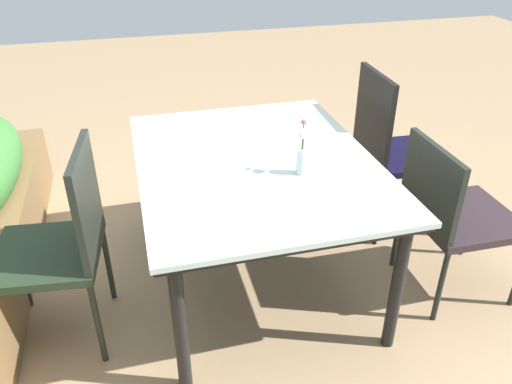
{
  "coord_description": "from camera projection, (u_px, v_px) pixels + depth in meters",
  "views": [
    {
      "loc": [
        -2.07,
        0.52,
        1.87
      ],
      "look_at": [
        0.09,
        -0.05,
        0.56
      ],
      "focal_mm": 35.59,
      "sensor_mm": 36.0,
      "label": 1
    }
  ],
  "objects": [
    {
      "name": "ground_plane",
      "position": [
        252.0,
        289.0,
        2.79
      ],
      "size": [
        12.0,
        12.0,
        0.0
      ],
      "primitive_type": "plane",
      "color": "#9E7F5B"
    },
    {
      "name": "chair_near_right",
      "position": [
        390.0,
        144.0,
        3.07
      ],
      "size": [
        0.5,
        0.5,
        1.02
      ],
      "rotation": [
        0.0,
        0.0,
        3.1
      ],
      "color": "black",
      "rests_on": "ground"
    },
    {
      "name": "flower_vase",
      "position": [
        302.0,
        151.0,
        2.32
      ],
      "size": [
        0.05,
        0.05,
        0.27
      ],
      "color": "silver",
      "rests_on": "dining_table"
    },
    {
      "name": "chair_far_side",
      "position": [
        62.0,
        238.0,
        2.25
      ],
      "size": [
        0.52,
        0.52,
        0.98
      ],
      "rotation": [
        0.0,
        0.0,
        -0.11
      ],
      "color": "#1F2D1E",
      "rests_on": "ground"
    },
    {
      "name": "dining_table",
      "position": [
        256.0,
        171.0,
        2.53
      ],
      "size": [
        1.46,
        1.15,
        0.74
      ],
      "color": "#B2C6C1",
      "rests_on": "ground"
    },
    {
      "name": "chair_near_left",
      "position": [
        452.0,
        210.0,
        2.56
      ],
      "size": [
        0.5,
        0.5,
        0.87
      ],
      "rotation": [
        0.0,
        0.0,
        3.13
      ],
      "color": "#2C2025",
      "rests_on": "ground"
    }
  ]
}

